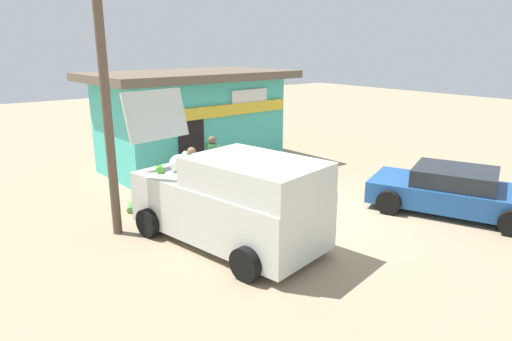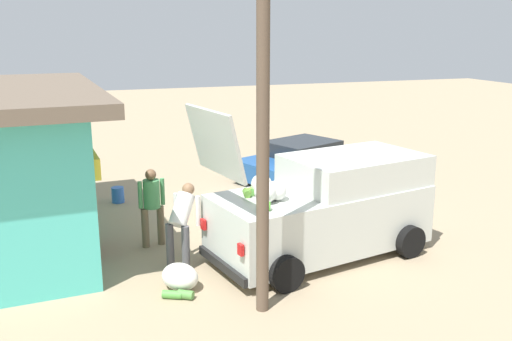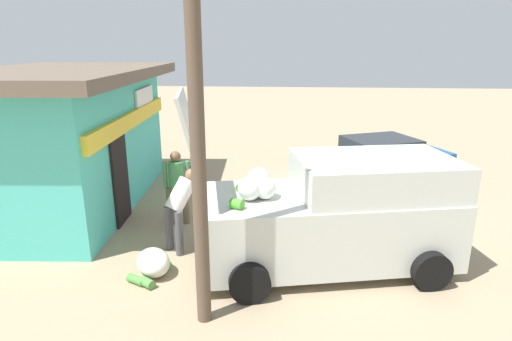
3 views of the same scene
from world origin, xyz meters
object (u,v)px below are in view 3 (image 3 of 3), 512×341
Objects in this scene: storefront_bar at (67,137)px; vendor_standing at (177,182)px; delivery_van at (335,213)px; unloaded_banana_pile at (153,264)px; customer_bending at (180,203)px; parked_sedan at (379,158)px; paint_bucket at (193,171)px.

vendor_standing is (-0.97, -2.87, -0.75)m from storefront_bar.
unloaded_banana_pile is at bearing 101.94° from delivery_van.
customer_bending is at bearing -123.56° from storefront_bar.
parked_sedan is (5.52, -1.87, -0.43)m from delivery_van.
unloaded_banana_pile is at bearing 165.45° from customer_bending.
delivery_van is 2.97× the size of vendor_standing.
storefront_bar reaches higher than unloaded_banana_pile.
delivery_van is 5.00× the size of unloaded_banana_pile.
paint_bucket is at bearing -46.47° from storefront_bar.
paint_bucket is at bearing 9.98° from customer_bending.
paint_bucket is at bearing 5.53° from unloaded_banana_pile.
delivery_van is at bearing -112.31° from storefront_bar.
storefront_bar is at bearing 110.85° from parked_sedan.
delivery_van reaches higher than paint_bucket.
vendor_standing is 3.41m from paint_bucket.
storefront_bar is 3.70m from paint_bucket.
delivery_van is (-2.50, -6.08, -0.72)m from storefront_bar.
unloaded_banana_pile is at bearing 141.21° from parked_sedan.
delivery_van is 6.09m from paint_bucket.
delivery_van is at bearing -96.88° from customer_bending.
delivery_van is at bearing -143.10° from paint_bucket.
delivery_van is 3.13× the size of customer_bending.
paint_bucket is (4.83, 3.63, -0.78)m from delivery_van.
unloaded_banana_pile is at bearing -176.94° from vendor_standing.
storefront_bar is at bearing 71.38° from vendor_standing.
customer_bending is at bearing 137.75° from parked_sedan.
vendor_standing reaches higher than unloaded_banana_pile.
parked_sedan reaches higher than unloaded_banana_pile.
vendor_standing is at bearing -172.85° from paint_bucket.
storefront_bar is at bearing 43.48° from unloaded_banana_pile.
paint_bucket is (3.30, 0.41, -0.75)m from vendor_standing.
parked_sedan is 7.01m from customer_bending.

